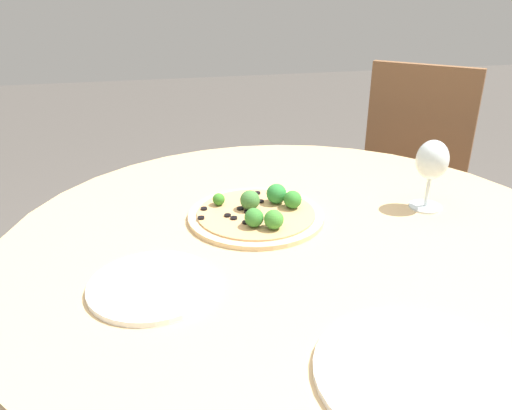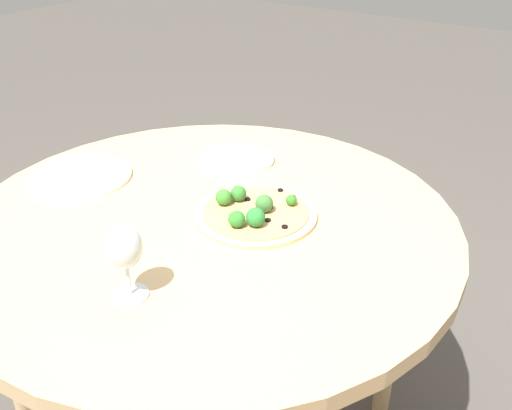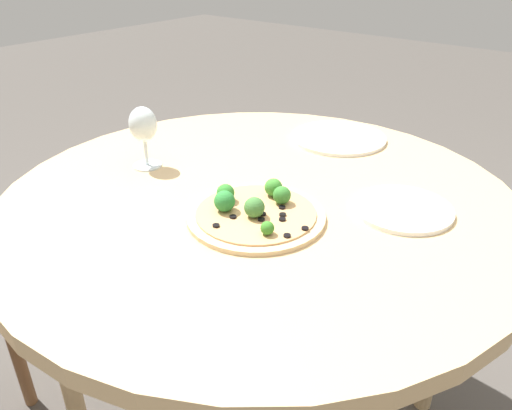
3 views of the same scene
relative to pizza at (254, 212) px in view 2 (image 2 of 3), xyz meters
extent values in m
cylinder|color=tan|center=(0.09, 0.06, -0.03)|extent=(1.16, 1.16, 0.04)
cylinder|color=tan|center=(-0.27, -0.30, -0.41)|extent=(0.05, 0.05, 0.72)
cylinder|color=tan|center=(0.45, -0.30, -0.41)|extent=(0.05, 0.05, 0.72)
cylinder|color=tan|center=(0.45, 0.42, -0.41)|extent=(0.05, 0.05, 0.72)
cylinder|color=#DBBC89|center=(0.00, 0.00, -0.01)|extent=(0.28, 0.28, 0.01)
cylinder|color=tan|center=(0.00, 0.00, 0.00)|extent=(0.25, 0.25, 0.00)
sphere|color=#367C2F|center=(0.06, -0.02, 0.02)|extent=(0.04, 0.04, 0.04)
sphere|color=#327F2D|center=(0.00, 0.08, 0.02)|extent=(0.04, 0.04, 0.04)
sphere|color=#2C8035|center=(-0.04, 0.05, 0.02)|extent=(0.04, 0.04, 0.04)
sphere|color=#3F7736|center=(-0.02, -0.01, 0.02)|extent=(0.04, 0.04, 0.04)
sphere|color=#377C25|center=(-0.06, -0.07, 0.01)|extent=(0.03, 0.03, 0.03)
sphere|color=#3D862F|center=(0.08, 0.01, 0.02)|extent=(0.04, 0.04, 0.04)
cylinder|color=black|center=(0.02, -0.06, 0.00)|extent=(0.01, 0.01, 0.00)
cylinder|color=black|center=(-0.04, -0.11, 0.00)|extent=(0.01, 0.01, 0.00)
cylinder|color=black|center=(0.00, -0.07, 0.00)|extent=(0.01, 0.01, 0.00)
cylinder|color=black|center=(-0.05, 0.02, 0.00)|extent=(0.01, 0.01, 0.00)
cylinder|color=black|center=(0.04, -0.04, 0.00)|extent=(0.01, 0.01, 0.00)
cylinder|color=black|center=(0.00, -0.01, 0.00)|extent=(0.01, 0.01, 0.00)
cylinder|color=black|center=(0.00, -0.02, 0.00)|extent=(0.01, 0.01, 0.00)
cylinder|color=black|center=(-0.10, 0.02, 0.00)|extent=(0.01, 0.01, 0.00)
cylinder|color=black|center=(-0.02, -0.03, 0.00)|extent=(0.01, 0.01, 0.00)
cylinder|color=black|center=(0.00, -0.12, 0.00)|extent=(0.01, 0.01, 0.00)
cylinder|color=silver|center=(0.03, 0.37, -0.01)|extent=(0.07, 0.07, 0.00)
cylinder|color=silver|center=(0.03, 0.37, 0.02)|extent=(0.01, 0.01, 0.06)
ellipsoid|color=silver|center=(0.03, 0.37, 0.10)|extent=(0.07, 0.07, 0.09)
cylinder|color=white|center=(0.49, 0.09, -0.01)|extent=(0.27, 0.27, 0.01)
cylinder|color=white|center=(0.21, -0.23, -0.01)|extent=(0.21, 0.21, 0.01)
camera|label=1|loc=(0.92, -0.22, 0.45)|focal=35.00mm
camera|label=2|loc=(-0.64, 0.94, 0.66)|focal=40.00mm
camera|label=3|loc=(-0.69, -0.56, 0.50)|focal=35.00mm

